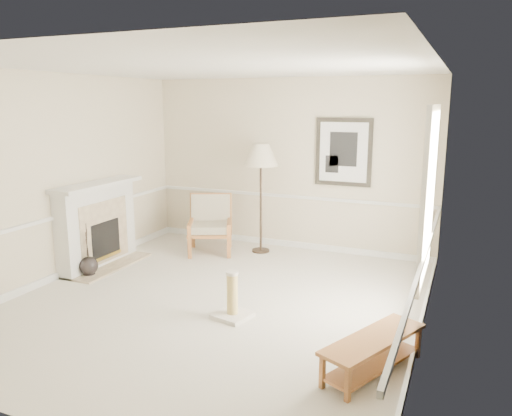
{
  "coord_description": "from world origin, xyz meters",
  "views": [
    {
      "loc": [
        2.83,
        -5.28,
        2.49
      ],
      "look_at": [
        0.27,
        0.7,
        1.11
      ],
      "focal_mm": 35.0,
      "sensor_mm": 36.0,
      "label": 1
    }
  ],
  "objects_px": {
    "floor_lamp": "(261,158)",
    "bench": "(373,349)",
    "armchair": "(210,221)",
    "scratching_post": "(232,303)",
    "floor_vase": "(89,266)"
  },
  "relations": [
    {
      "from": "floor_lamp",
      "to": "scratching_post",
      "type": "distance_m",
      "value": 3.03
    },
    {
      "from": "armchair",
      "to": "bench",
      "type": "bearing_deg",
      "value": -66.42
    },
    {
      "from": "floor_vase",
      "to": "floor_lamp",
      "type": "bearing_deg",
      "value": 49.1
    },
    {
      "from": "armchair",
      "to": "floor_lamp",
      "type": "distance_m",
      "value": 1.38
    },
    {
      "from": "floor_lamp",
      "to": "scratching_post",
      "type": "height_order",
      "value": "floor_lamp"
    },
    {
      "from": "bench",
      "to": "armchair",
      "type": "bearing_deg",
      "value": 138.59
    },
    {
      "from": "bench",
      "to": "scratching_post",
      "type": "xyz_separation_m",
      "value": [
        -1.75,
        0.58,
        -0.06
      ]
    },
    {
      "from": "armchair",
      "to": "floor_lamp",
      "type": "relative_size",
      "value": 0.55
    },
    {
      "from": "floor_lamp",
      "to": "scratching_post",
      "type": "relative_size",
      "value": 3.22
    },
    {
      "from": "bench",
      "to": "floor_lamp",
      "type": "bearing_deg",
      "value": 127.84
    },
    {
      "from": "bench",
      "to": "scratching_post",
      "type": "bearing_deg",
      "value": 161.52
    },
    {
      "from": "armchair",
      "to": "scratching_post",
      "type": "bearing_deg",
      "value": -81.49
    },
    {
      "from": "floor_vase",
      "to": "bench",
      "type": "height_order",
      "value": "floor_vase"
    },
    {
      "from": "floor_lamp",
      "to": "armchair",
      "type": "bearing_deg",
      "value": -160.48
    },
    {
      "from": "floor_lamp",
      "to": "bench",
      "type": "bearing_deg",
      "value": -52.16
    }
  ]
}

